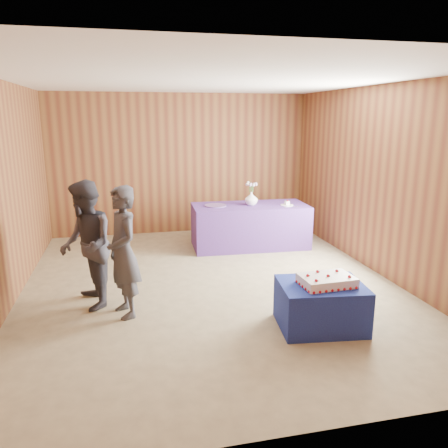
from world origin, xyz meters
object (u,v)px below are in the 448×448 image
object	(u,v)px
vase	(251,199)
guest_right	(86,245)
guest_left	(123,252)
serving_table	(250,226)
cake_table	(321,305)
sheet_cake	(327,281)

from	to	relation	value
vase	guest_right	distance (m)	3.30
guest_left	guest_right	size ratio (longest dim) A/B	0.98
serving_table	guest_left	distance (m)	3.22
cake_table	serving_table	size ratio (longest dim) A/B	0.45
serving_table	sheet_cake	xyz separation A→B (m)	(-0.06, -3.17, 0.18)
guest_left	sheet_cake	bearing A→B (deg)	50.65
serving_table	sheet_cake	distance (m)	3.18
sheet_cake	guest_left	bearing A→B (deg)	155.82
cake_table	sheet_cake	world-z (taller)	sheet_cake
serving_table	sheet_cake	bearing A→B (deg)	-88.58
sheet_cake	guest_left	size ratio (longest dim) A/B	0.40
cake_table	vase	bearing A→B (deg)	94.79
vase	guest_right	world-z (taller)	guest_right
vase	cake_table	bearing A→B (deg)	-92.06
cake_table	vase	xyz separation A→B (m)	(0.11, 3.13, 0.62)
sheet_cake	vase	distance (m)	3.19
cake_table	vase	world-z (taller)	vase
cake_table	guest_left	bearing A→B (deg)	166.12
serving_table	sheet_cake	size ratio (longest dim) A/B	3.30
sheet_cake	guest_right	size ratio (longest dim) A/B	0.39
serving_table	guest_left	world-z (taller)	guest_left
sheet_cake	guest_left	xyz separation A→B (m)	(-2.11, 0.83, 0.21)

